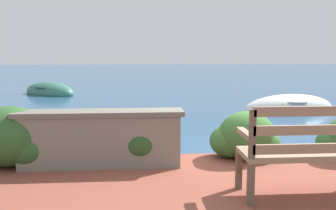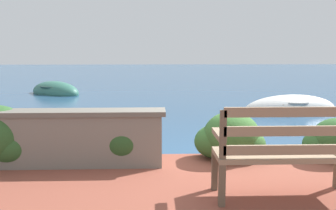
# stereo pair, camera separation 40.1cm
# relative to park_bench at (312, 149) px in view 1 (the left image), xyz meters

# --- Properties ---
(ground_plane) EXTENTS (80.00, 80.00, 0.00)m
(ground_plane) POSITION_rel_park_bench_xyz_m (-0.30, 1.62, -0.70)
(ground_plane) COLOR navy
(park_bench) EXTENTS (1.36, 0.48, 0.93)m
(park_bench) POSITION_rel_park_bench_xyz_m (0.00, 0.00, 0.00)
(park_bench) COLOR brown
(park_bench) RESTS_ON patio_terrace
(stone_wall) EXTENTS (2.05, 0.39, 0.70)m
(stone_wall) POSITION_rel_park_bench_xyz_m (-2.15, 1.15, -0.13)
(stone_wall) COLOR slate
(stone_wall) RESTS_ON patio_terrace
(hedge_clump_far_left) EXTENTS (1.11, 0.80, 0.75)m
(hedge_clump_far_left) POSITION_rel_park_bench_xyz_m (-3.28, 1.25, -0.16)
(hedge_clump_far_left) COLOR #2D5628
(hedge_clump_far_left) RESTS_ON patio_terrace
(hedge_clump_left) EXTENTS (0.84, 0.60, 0.57)m
(hedge_clump_left) POSITION_rel_park_bench_xyz_m (-1.67, 1.25, -0.24)
(hedge_clump_left) COLOR #284C23
(hedge_clump_left) RESTS_ON patio_terrace
(hedge_clump_centre) EXTENTS (0.93, 0.67, 0.63)m
(hedge_clump_centre) POSITION_rel_park_bench_xyz_m (-0.26, 1.37, -0.21)
(hedge_clump_centre) COLOR #38662D
(hedge_clump_centre) RESTS_ON patio_terrace
(rowboat_nearest) EXTENTS (2.83, 1.48, 0.84)m
(rowboat_nearest) POSITION_rel_park_bench_xyz_m (2.38, 6.35, -0.63)
(rowboat_nearest) COLOR silver
(rowboat_nearest) RESTS_ON ground_plane
(rowboat_mid) EXTENTS (2.55, 2.34, 0.85)m
(rowboat_mid) POSITION_rel_park_bench_xyz_m (-5.06, 10.96, -0.63)
(rowboat_mid) COLOR #336B5B
(rowboat_mid) RESTS_ON ground_plane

